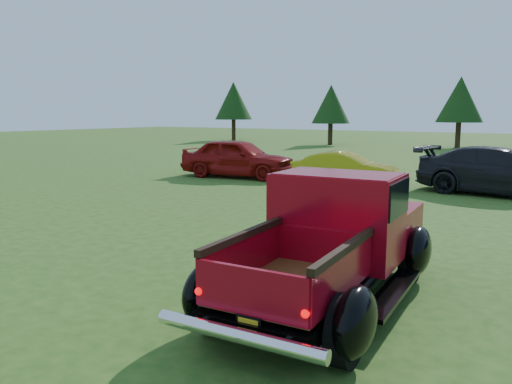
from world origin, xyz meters
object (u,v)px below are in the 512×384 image
object	(u,v)px
show_car_red	(238,158)
show_car_yellow	(345,169)
tree_far_west	(233,101)
show_car_grey	(503,171)
tree_mid_left	(460,100)
tree_west	(331,104)
pickup_truck	(337,238)

from	to	relation	value
show_car_red	show_car_yellow	world-z (taller)	show_car_red
tree_far_west	show_car_grey	bearing A→B (deg)	-39.27
show_car_red	show_car_grey	xyz separation A→B (m)	(9.14, 0.93, -0.03)
tree_mid_left	show_car_red	distance (m)	22.50
show_car_red	tree_far_west	bearing A→B (deg)	27.12
show_car_red	show_car_yellow	bearing A→B (deg)	-99.21
show_car_red	tree_west	bearing A→B (deg)	6.11
pickup_truck	tree_mid_left	bearing A→B (deg)	94.68
tree_far_west	show_car_grey	world-z (taller)	tree_far_west
tree_mid_left	pickup_truck	size ratio (longest dim) A/B	1.08
pickup_truck	show_car_grey	size ratio (longest dim) A/B	0.93
tree_mid_left	show_car_red	world-z (taller)	tree_mid_left
tree_west	show_car_grey	size ratio (longest dim) A/B	0.93
show_car_grey	pickup_truck	bearing A→B (deg)	-178.53
tree_west	pickup_truck	distance (m)	32.84
tree_mid_left	show_car_grey	xyz separation A→B (m)	(5.64, -21.14, -2.66)
show_car_yellow	show_car_grey	bearing A→B (deg)	-86.17
tree_west	tree_mid_left	xyz separation A→B (m)	(9.00, 2.00, 0.27)
tree_west	show_car_yellow	size ratio (longest dim) A/B	1.30
tree_west	tree_mid_left	world-z (taller)	tree_mid_left
pickup_truck	tree_far_west	bearing A→B (deg)	123.80
tree_west	tree_mid_left	size ratio (longest dim) A/B	0.92
tree_west	show_car_grey	world-z (taller)	tree_west
tree_west	show_car_yellow	xyz separation A→B (m)	(9.94, -20.07, -2.53)
tree_far_west	show_car_red	distance (m)	26.30
tree_mid_left	show_car_red	size ratio (longest dim) A/B	1.14
tree_west	show_car_red	bearing A→B (deg)	-74.68
pickup_truck	show_car_grey	distance (m)	10.51
show_car_yellow	tree_west	bearing A→B (deg)	19.03
pickup_truck	show_car_yellow	distance (m)	10.37
tree_mid_left	tree_west	bearing A→B (deg)	-167.47
show_car_red	tree_mid_left	bearing A→B (deg)	-18.23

